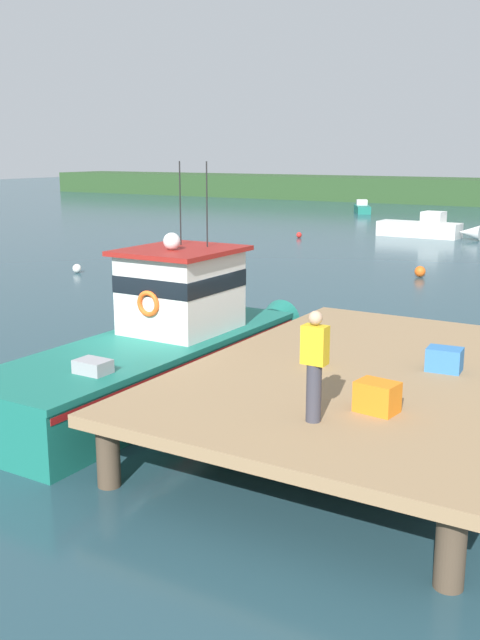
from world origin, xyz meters
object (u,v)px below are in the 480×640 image
at_px(crate_single_by_cleat, 377,397).
at_px(bait_bucket, 317,356).
at_px(mooring_buoy_outer, 299,235).
at_px(mooring_buoy_channel_marker, 77,268).
at_px(moored_boat_far_right, 362,208).
at_px(main_fishing_boat, 164,346).
at_px(crate_stack_near_edge, 444,359).
at_px(moored_boat_far_left, 426,228).
at_px(deckhand_by_the_boat, 314,364).
at_px(mooring_buoy_spare_mooring, 420,271).

bearing_deg(crate_single_by_cleat, bait_bucket, 135.97).
relative_size(mooring_buoy_outer, mooring_buoy_channel_marker, 0.86).
bearing_deg(mooring_buoy_channel_marker, moored_boat_far_right, 92.47).
bearing_deg(bait_bucket, main_fishing_boat, 175.90).
distance_m(crate_stack_near_edge, mooring_buoy_channel_marker, 21.00).
distance_m(crate_stack_near_edge, moored_boat_far_left, 32.25).
relative_size(crate_single_by_cleat, moored_boat_far_right, 0.15).
bearing_deg(bait_bucket, crate_single_by_cleat, -44.03).
relative_size(main_fishing_boat, bait_bucket, 28.86).
height_order(deckhand_by_the_boat, mooring_buoy_spare_mooring, deckhand_by_the_boat).
bearing_deg(crate_stack_near_edge, main_fishing_boat, -173.97).
distance_m(main_fishing_boat, mooring_buoy_channel_marker, 16.59).
relative_size(main_fishing_boat, deckhand_by_the_boat, 6.02).
relative_size(moored_boat_far_right, moored_boat_far_left, 0.67).
height_order(crate_single_by_cleat, bait_bucket, crate_single_by_cleat).
relative_size(crate_stack_near_edge, moored_boat_far_right, 0.15).
bearing_deg(mooring_buoy_channel_marker, mooring_buoy_spare_mooring, 26.97).
height_order(bait_bucket, deckhand_by_the_boat, deckhand_by_the_boat).
height_order(main_fishing_boat, bait_bucket, main_fishing_boat).
bearing_deg(moored_boat_far_left, moored_boat_far_right, 123.87).
xyz_separation_m(moored_boat_far_left, mooring_buoy_outer, (-6.38, -4.12, -0.37)).
height_order(main_fishing_boat, mooring_buoy_channel_marker, main_fishing_boat).
xyz_separation_m(main_fishing_boat, moored_boat_far_right, (-14.19, 46.39, -0.64)).
bearing_deg(moored_boat_far_right, main_fishing_boat, -73.00).
height_order(crate_stack_near_edge, mooring_buoy_outer, crate_stack_near_edge).
height_order(crate_single_by_cleat, moored_boat_far_right, crate_single_by_cleat).
bearing_deg(moored_boat_far_right, bait_bucket, -69.07).
bearing_deg(crate_stack_near_edge, moored_boat_far_right, 113.51).
distance_m(moored_boat_far_right, moored_boat_far_left, 18.16).
bearing_deg(mooring_buoy_spare_mooring, mooring_buoy_outer, 136.45).
height_order(moored_boat_far_left, mooring_buoy_channel_marker, moored_boat_far_left).
relative_size(moored_boat_far_left, mooring_buoy_outer, 18.96).
distance_m(bait_bucket, mooring_buoy_channel_marker, 19.68).
height_order(deckhand_by_the_boat, moored_boat_far_left, deckhand_by_the_boat).
xyz_separation_m(bait_bucket, mooring_buoy_outer, (-14.10, 27.46, -1.21)).
relative_size(crate_single_by_cleat, deckhand_by_the_boat, 0.37).
relative_size(bait_bucket, mooring_buoy_channel_marker, 0.91).
height_order(deckhand_by_the_boat, moored_boat_far_right, deckhand_by_the_boat).
distance_m(deckhand_by_the_boat, mooring_buoy_spare_mooring, 20.68).
distance_m(moored_boat_far_right, mooring_buoy_channel_marker, 35.71).
bearing_deg(moored_boat_far_left, mooring_buoy_channel_marker, -112.60).
relative_size(moored_boat_far_right, mooring_buoy_spare_mooring, 9.13).
relative_size(main_fishing_boat, moored_boat_far_left, 1.60).
xyz_separation_m(main_fishing_boat, bait_bucket, (3.65, -0.26, 0.36)).
bearing_deg(moored_boat_far_right, mooring_buoy_channel_marker, -87.53).
bearing_deg(mooring_buoy_spare_mooring, deckhand_by_the_boat, -76.69).
bearing_deg(bait_bucket, moored_boat_far_left, 103.74).
distance_m(crate_stack_near_edge, mooring_buoy_spare_mooring, 17.56).
bearing_deg(mooring_buoy_outer, bait_bucket, -62.82).
height_order(moored_boat_far_right, moored_boat_far_left, moored_boat_far_left).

